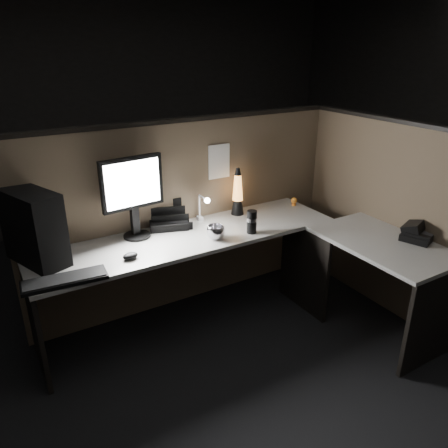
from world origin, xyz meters
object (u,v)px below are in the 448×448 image
lava_lamp (238,195)px  desk_phone (417,232)px  pc_tower (33,227)px  keyboard (65,280)px  monitor (133,190)px

lava_lamp → desk_phone: 1.38m
pc_tower → keyboard: bearing=-97.7°
keyboard → lava_lamp: size_ratio=1.25×
pc_tower → keyboard: (0.08, -0.36, -0.23)m
keyboard → desk_phone: size_ratio=1.74×
desk_phone → lava_lamp: bearing=108.0°
keyboard → lava_lamp: 1.54m
pc_tower → monitor: monitor is taller
lava_lamp → desk_phone: size_ratio=1.39×
pc_tower → lava_lamp: (1.56, 0.06, -0.08)m
monitor → lava_lamp: (0.88, -0.00, -0.19)m
pc_tower → desk_phone: size_ratio=1.70×
pc_tower → desk_phone: (2.41, -1.02, -0.19)m
keyboard → pc_tower: bearing=107.6°
lava_lamp → desk_phone: bearing=-51.8°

